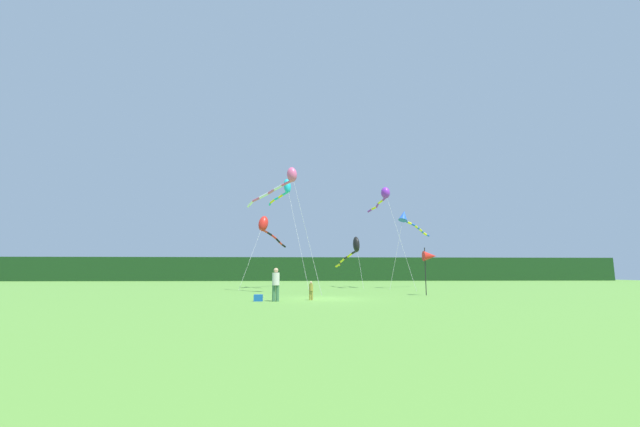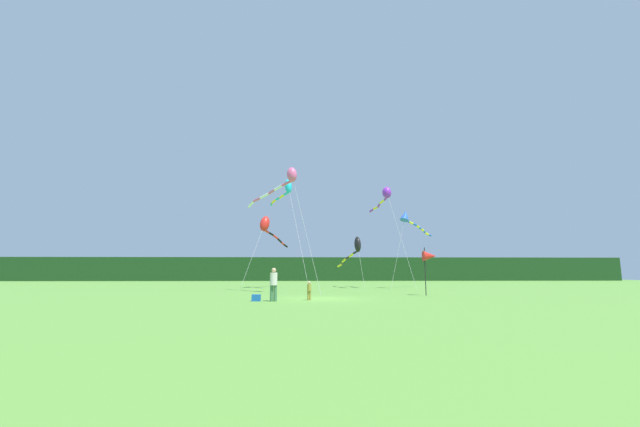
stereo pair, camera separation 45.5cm
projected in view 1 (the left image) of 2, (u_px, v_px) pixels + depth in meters
name	position (u px, v px, depth m)	size (l,w,h in m)	color
ground_plane	(325.00, 299.00, 23.63)	(120.00, 120.00, 0.00)	#5B9338
distant_treeline	(309.00, 269.00, 68.38)	(108.00, 3.10, 3.99)	#193D19
person_adult	(276.00, 283.00, 21.62)	(0.40, 0.40, 1.81)	#3F724C
person_child	(311.00, 290.00, 22.57)	(0.23, 0.23, 1.06)	olive
cooler_box	(258.00, 298.00, 21.65)	(0.48, 0.33, 0.36)	#1959B2
banner_flag_pole	(430.00, 256.00, 27.21)	(0.90, 0.70, 3.26)	black
kite_rainbow	(285.00, 180.00, 30.87)	(6.21, 7.33, 9.67)	#B2B2B2
kite_purple	(384.00, 195.00, 38.78)	(2.44, 9.02, 9.91)	#B2B2B2
kite_red	(265.00, 226.00, 39.16)	(3.73, 9.31, 7.20)	#B2B2B2
kite_black	(354.00, 247.00, 39.04)	(2.02, 7.36, 5.13)	#B2B2B2
kite_cyan	(285.00, 189.00, 37.58)	(4.00, 8.21, 10.45)	#B2B2B2
kite_blue	(406.00, 218.00, 38.85)	(5.62, 5.40, 7.65)	#B2B2B2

